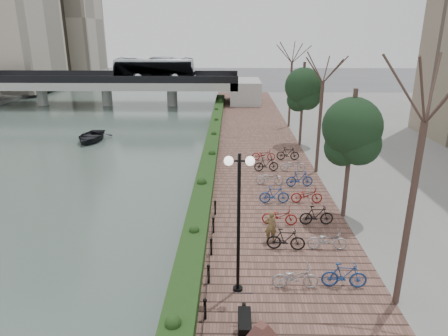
{
  "coord_description": "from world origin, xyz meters",
  "views": [
    {
      "loc": [
        2.24,
        -9.84,
        9.4
      ],
      "look_at": [
        1.79,
        12.14,
        2.0
      ],
      "focal_mm": 32.0,
      "sensor_mm": 36.0,
      "label": 1
    }
  ],
  "objects_px": {
    "lamppost": "(239,196)",
    "pedestrian": "(271,226)",
    "motorcycle": "(244,324)",
    "boat": "(91,136)"
  },
  "relations": [
    {
      "from": "motorcycle",
      "to": "pedestrian",
      "type": "xyz_separation_m",
      "value": [
        1.34,
        6.11,
        0.18
      ]
    },
    {
      "from": "lamppost",
      "to": "pedestrian",
      "type": "relative_size",
      "value": 3.47
    },
    {
      "from": "lamppost",
      "to": "motorcycle",
      "type": "relative_size",
      "value": 2.83
    },
    {
      "from": "pedestrian",
      "to": "boat",
      "type": "relative_size",
      "value": 0.34
    },
    {
      "from": "lamppost",
      "to": "motorcycle",
      "type": "bearing_deg",
      "value": -86.18
    },
    {
      "from": "lamppost",
      "to": "motorcycle",
      "type": "height_order",
      "value": "lamppost"
    },
    {
      "from": "lamppost",
      "to": "pedestrian",
      "type": "xyz_separation_m",
      "value": [
        1.51,
        3.62,
        -2.97
      ]
    },
    {
      "from": "motorcycle",
      "to": "boat",
      "type": "distance_m",
      "value": 28.74
    },
    {
      "from": "motorcycle",
      "to": "lamppost",
      "type": "bearing_deg",
      "value": 94.23
    },
    {
      "from": "motorcycle",
      "to": "pedestrian",
      "type": "bearing_deg",
      "value": 78.02
    }
  ]
}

